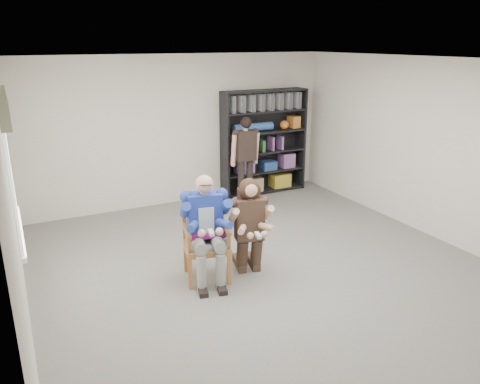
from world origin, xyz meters
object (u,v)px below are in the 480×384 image
armchair (206,240)px  kneeling_woman (250,228)px  bookshelf (264,142)px  seated_man (206,228)px  standing_man (246,162)px

armchair → kneeling_woman: bearing=1.7°
armchair → bookshelf: size_ratio=0.52×
armchair → kneeling_woman: (0.58, -0.12, 0.10)m
seated_man → standing_man: standing_man is taller
kneeling_woman → seated_man: bearing=-178.3°
kneeling_woman → bookshelf: 3.62m
bookshelf → standing_man: 0.92m
armchair → seated_man: 0.16m
armchair → seated_man: size_ratio=0.77×
seated_man → bookshelf: 3.86m
armchair → standing_man: (1.80, 2.36, 0.30)m
bookshelf → armchair: bearing=-130.8°
seated_man → standing_man: 2.97m
seated_man → bookshelf: size_ratio=0.68×
bookshelf → seated_man: bearing=-130.8°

